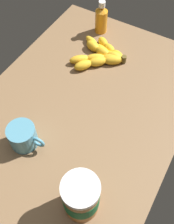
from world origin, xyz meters
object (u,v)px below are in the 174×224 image
Objects in this scene: banana_bunch at (101,55)px; honey_bottle at (101,19)px; coffee_mug at (23,136)px; peanut_butter_jar at (81,197)px.

banana_bunch is 1.59× the size of honey_bottle.
honey_bottle is 61.38cm from coffee_mug.
peanut_butter_jar is 1.26× the size of coffee_mug.
honey_bottle reaches higher than banana_bunch.
coffee_mug reaches higher than banana_bunch.
banana_bunch is 59.35cm from peanut_butter_jar.
coffee_mug is (-8.01, -25.95, -3.75)cm from peanut_butter_jar.
honey_bottle reaches higher than coffee_mug.
coffee_mug is (46.31, -2.83, 2.29)cm from banana_bunch.
banana_bunch is 17.51cm from honey_bottle.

